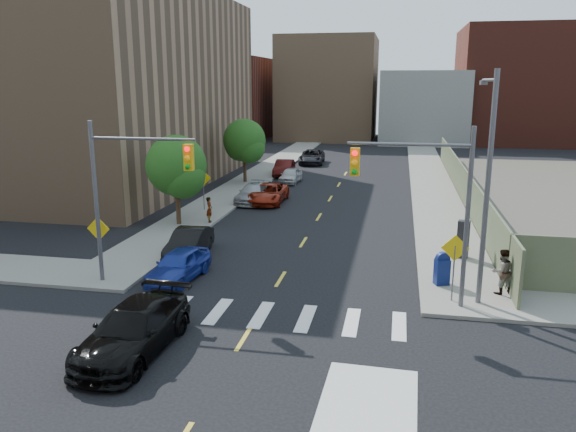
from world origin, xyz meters
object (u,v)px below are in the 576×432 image
at_px(parked_car_blue, 179,265).
at_px(payphone, 463,239).
at_px(parked_car_white, 291,175).
at_px(black_sedan, 134,330).
at_px(mailbox, 442,269).
at_px(pedestrian_east, 502,272).
at_px(parked_car_black, 189,243).
at_px(parked_car_grey, 312,157).
at_px(pedestrian_west, 209,210).
at_px(parked_car_maroon, 284,168).
at_px(parked_car_silver, 253,193).
at_px(parked_car_red, 268,194).

xyz_separation_m(parked_car_blue, payphone, (12.53, 5.36, 0.39)).
distance_m(parked_car_white, black_sedan, 31.71).
bearing_deg(mailbox, pedestrian_east, -34.50).
distance_m(parked_car_blue, parked_car_black, 3.49).
height_order(parked_car_grey, mailbox, mailbox).
bearing_deg(pedestrian_west, parked_car_black, 172.21).
bearing_deg(parked_car_maroon, parked_car_black, -92.41).
height_order(black_sedan, payphone, payphone).
distance_m(parked_car_maroon, payphone, 26.93).
bearing_deg(mailbox, parked_car_silver, 109.34).
relative_size(parked_car_white, pedestrian_east, 2.04).
bearing_deg(parked_car_grey, parked_car_silver, -96.61).
height_order(black_sedan, mailbox, mailbox).
bearing_deg(parked_car_maroon, parked_car_white, -72.99).
bearing_deg(payphone, parked_car_maroon, 134.19).
bearing_deg(parked_car_black, black_sedan, -81.89).
bearing_deg(parked_car_black, parked_car_red, 82.66).
bearing_deg(mailbox, pedestrian_west, 127.99).
xyz_separation_m(parked_car_black, mailbox, (12.11, -2.11, 0.15)).
relative_size(parked_car_blue, parked_car_white, 1.06).
bearing_deg(payphone, parked_car_silver, 153.94).
bearing_deg(parked_car_maroon, parked_car_silver, -92.27).
xyz_separation_m(payphone, pedestrian_east, (1.04, -4.69, 0.01)).
bearing_deg(parked_car_grey, mailbox, -76.13).
distance_m(parked_car_black, parked_car_silver, 13.19).
relative_size(parked_car_black, mailbox, 2.96).
distance_m(parked_car_maroon, pedestrian_west, 18.82).
height_order(parked_car_red, parked_car_silver, parked_car_red).
bearing_deg(parked_car_black, mailbox, -12.92).
relative_size(parked_car_red, mailbox, 3.51).
relative_size(parked_car_blue, black_sedan, 0.75).
relative_size(parked_car_red, parked_car_silver, 1.08).
relative_size(parked_car_blue, mailbox, 2.85).
height_order(parked_car_white, parked_car_maroon, parked_car_maroon).
bearing_deg(pedestrian_east, parked_car_red, -73.90).
distance_m(parked_car_silver, pedestrian_west, 6.89).
relative_size(black_sedan, mailbox, 3.78).
relative_size(mailbox, pedestrian_west, 0.91).
bearing_deg(parked_car_silver, black_sedan, -82.99).
bearing_deg(parked_car_silver, parked_car_black, -87.62).
bearing_deg(black_sedan, parked_car_white, 94.09).
relative_size(parked_car_black, pedestrian_east, 2.24).
relative_size(parked_car_blue, parked_car_maroon, 0.91).
distance_m(parked_car_blue, parked_car_red, 16.58).
xyz_separation_m(pedestrian_west, pedestrian_east, (15.50, -9.09, 0.15)).
relative_size(parked_car_black, parked_car_grey, 0.78).
bearing_deg(pedestrian_east, payphone, -101.53).
height_order(pedestrian_west, pedestrian_east, pedestrian_east).
bearing_deg(payphone, parked_car_blue, -143.14).
height_order(parked_car_red, black_sedan, black_sedan).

